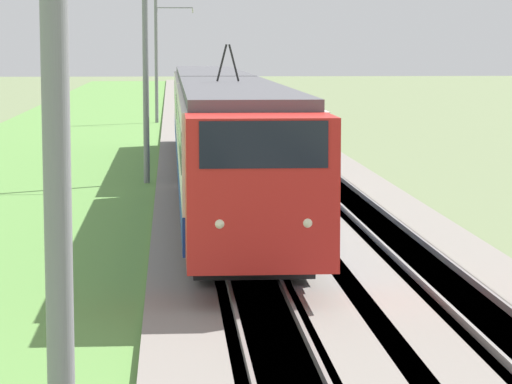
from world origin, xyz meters
TOP-DOWN VIEW (x-y plane):
  - ballast_main at (50.00, 0.00)m, footprint 240.00×4.40m
  - ballast_adjacent at (50.00, -3.94)m, footprint 240.00×4.40m
  - track_main at (50.00, 0.00)m, footprint 240.00×1.57m
  - track_adjacent at (50.00, -3.94)m, footprint 240.00×1.57m
  - grass_verge at (50.00, 7.14)m, footprint 240.00×11.19m
  - passenger_train at (39.14, 0.00)m, footprint 40.30×2.94m
  - catenary_mast_near at (6.57, 2.51)m, footprint 0.22×2.56m
  - catenary_mast_mid at (41.67, 2.50)m, footprint 0.22×2.56m
  - catenary_mast_far at (76.76, 2.50)m, footprint 0.22×2.56m

SIDE VIEW (x-z plane):
  - grass_verge at x=50.00m, z-range 0.00..0.12m
  - ballast_main at x=50.00m, z-range 0.00..0.30m
  - ballast_adjacent at x=50.00m, z-range 0.00..0.30m
  - track_main at x=50.00m, z-range -0.07..0.38m
  - track_adjacent at x=50.00m, z-range -0.07..0.38m
  - passenger_train at x=39.14m, z-range -0.15..5.05m
  - catenary_mast_far at x=76.76m, z-range 0.14..8.64m
  - catenary_mast_mid at x=41.67m, z-range 0.14..8.83m
  - catenary_mast_near at x=6.57m, z-range 0.15..9.37m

